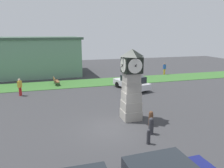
# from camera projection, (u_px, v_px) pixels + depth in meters

# --- Properties ---
(ground_plane) EXTENTS (73.71, 73.71, 0.00)m
(ground_plane) POSITION_uv_depth(u_px,v_px,m) (113.00, 129.00, 13.91)
(ground_plane) COLOR #38383A
(clock_tower) EXTENTS (1.59, 1.64, 4.96)m
(clock_tower) POSITION_uv_depth(u_px,v_px,m) (131.00, 85.00, 15.03)
(clock_tower) COLOR #A19C91
(clock_tower) RESTS_ON ground_plane
(bollard_near_tower) EXTENTS (0.30, 0.30, 1.02)m
(bollard_near_tower) POSITION_uv_depth(u_px,v_px,m) (151.00, 118.00, 14.32)
(bollard_near_tower) COLOR brown
(bollard_near_tower) RESTS_ON ground_plane
(bollard_mid_row) EXTENTS (0.31, 0.31, 1.05)m
(bollard_mid_row) POSITION_uv_depth(u_px,v_px,m) (151.00, 126.00, 13.15)
(bollard_mid_row) COLOR #333338
(bollard_mid_row) RESTS_ON ground_plane
(bollard_far_row) EXTENTS (0.21, 0.21, 0.87)m
(bollard_far_row) POSITION_uv_depth(u_px,v_px,m) (149.00, 136.00, 11.98)
(bollard_far_row) COLOR #333338
(bollard_far_row) RESTS_ON ground_plane
(car_far_lot) EXTENTS (3.03, 4.82, 1.51)m
(car_far_lot) POSITION_uv_depth(u_px,v_px,m) (132.00, 82.00, 23.64)
(car_far_lot) COLOR silver
(car_far_lot) RESTS_ON ground_plane
(bench) EXTENTS (0.68, 1.64, 0.90)m
(bench) POSITION_uv_depth(u_px,v_px,m) (56.00, 81.00, 25.57)
(bench) COLOR brown
(bench) RESTS_ON ground_plane
(pedestrian_near_bench) EXTENTS (0.42, 0.47, 1.70)m
(pedestrian_near_bench) POSITION_uv_depth(u_px,v_px,m) (20.00, 86.00, 21.15)
(pedestrian_near_bench) COLOR red
(pedestrian_near_bench) RESTS_ON ground_plane
(pedestrian_crossing_lot) EXTENTS (0.46, 0.36, 1.70)m
(pedestrian_crossing_lot) POSITION_uv_depth(u_px,v_px,m) (164.00, 68.00, 32.02)
(pedestrian_crossing_lot) COLOR gold
(pedestrian_crossing_lot) RESTS_ON ground_plane
(warehouse_blue_far) EXTENTS (19.46, 10.02, 5.43)m
(warehouse_blue_far) POSITION_uv_depth(u_px,v_px,m) (11.00, 56.00, 31.15)
(warehouse_blue_far) COLOR gray
(warehouse_blue_far) RESTS_ON ground_plane
(grass_verge_far) EXTENTS (44.23, 4.32, 0.04)m
(grass_verge_far) POSITION_uv_depth(u_px,v_px,m) (111.00, 81.00, 27.57)
(grass_verge_far) COLOR #386B2D
(grass_verge_far) RESTS_ON ground_plane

